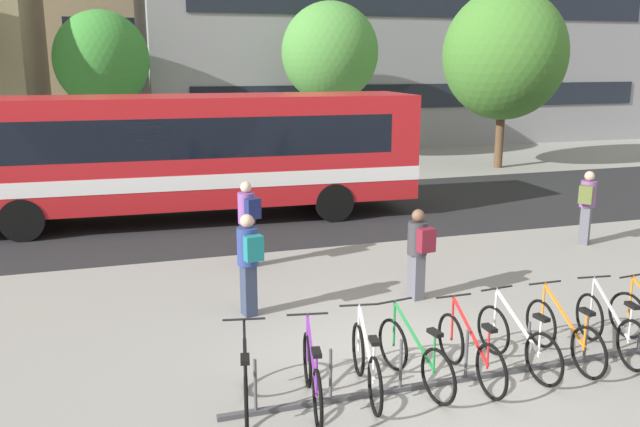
% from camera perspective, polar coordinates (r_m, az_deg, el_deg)
% --- Properties ---
extents(ground, '(200.00, 200.00, 0.00)m').
position_cam_1_polar(ground, '(9.32, 7.64, -12.82)').
color(ground, gray).
extents(bus_lane_asphalt, '(80.00, 7.20, 0.01)m').
position_cam_1_polar(bus_lane_asphalt, '(17.88, -5.35, -0.08)').
color(bus_lane_asphalt, '#232326').
rests_on(bus_lane_asphalt, ground).
extents(city_bus, '(12.13, 3.15, 3.20)m').
position_cam_1_polar(city_bus, '(17.26, -12.08, 5.19)').
color(city_bus, red).
rests_on(city_bus, ground).
extents(bike_rack, '(7.39, 0.09, 0.70)m').
position_cam_1_polar(bike_rack, '(9.21, 15.03, -12.87)').
color(bike_rack, '#47474C').
rests_on(bike_rack, ground).
extents(parked_bicycle_black_0, '(0.53, 1.70, 0.99)m').
position_cam_1_polar(parked_bicycle_black_0, '(7.98, -6.45, -14.38)').
color(parked_bicycle_black_0, black).
rests_on(parked_bicycle_black_0, ground).
extents(parked_bicycle_purple_1, '(0.52, 1.70, 0.99)m').
position_cam_1_polar(parked_bicycle_purple_1, '(8.09, -0.67, -13.91)').
color(parked_bicycle_purple_1, black).
rests_on(parked_bicycle_purple_1, ground).
extents(parked_bicycle_white_2, '(0.52, 1.71, 0.99)m').
position_cam_1_polar(parked_bicycle_white_2, '(8.39, 4.03, -12.90)').
color(parked_bicycle_white_2, black).
rests_on(parked_bicycle_white_2, ground).
extents(parked_bicycle_green_3, '(0.52, 1.71, 0.99)m').
position_cam_1_polar(parked_bicycle_green_3, '(8.63, 8.18, -12.23)').
color(parked_bicycle_green_3, black).
rests_on(parked_bicycle_green_3, ground).
extents(parked_bicycle_red_4, '(0.52, 1.72, 0.99)m').
position_cam_1_polar(parked_bicycle_red_4, '(8.91, 12.87, -11.61)').
color(parked_bicycle_red_4, black).
rests_on(parked_bicycle_red_4, ground).
extents(parked_bicycle_white_5, '(0.52, 1.72, 0.99)m').
position_cam_1_polar(parked_bicycle_white_5, '(9.36, 16.72, -10.59)').
color(parked_bicycle_white_5, black).
rests_on(parked_bicycle_white_5, ground).
extents(parked_bicycle_orange_6, '(0.52, 1.72, 0.99)m').
position_cam_1_polar(parked_bicycle_orange_6, '(9.77, 20.35, -9.85)').
color(parked_bicycle_orange_6, black).
rests_on(parked_bicycle_orange_6, ground).
extents(parked_bicycle_silver_7, '(0.52, 1.71, 0.99)m').
position_cam_1_polar(parked_bicycle_silver_7, '(10.25, 23.83, -9.07)').
color(parked_bicycle_silver_7, black).
rests_on(parked_bicycle_silver_7, ground).
extents(commuter_maroon_pack_0, '(0.38, 0.56, 1.60)m').
position_cam_1_polar(commuter_maroon_pack_0, '(11.41, 8.51, -3.01)').
color(commuter_maroon_pack_0, '#565660').
rests_on(commuter_maroon_pack_0, ground).
extents(commuter_teal_pack_1, '(0.40, 0.57, 1.69)m').
position_cam_1_polar(commuter_teal_pack_1, '(10.62, -6.19, -3.87)').
color(commuter_teal_pack_1, '#2D3851').
rests_on(commuter_teal_pack_1, ground).
extents(commuter_olive_pack_2, '(0.60, 0.57, 1.67)m').
position_cam_1_polar(commuter_olive_pack_2, '(15.87, 22.10, 0.88)').
color(commuter_olive_pack_2, '#565660').
rests_on(commuter_olive_pack_2, ground).
extents(commuter_navy_pack_3, '(0.45, 0.59, 1.74)m').
position_cam_1_polar(commuter_navy_pack_3, '(13.14, -6.30, -0.42)').
color(commuter_navy_pack_3, black).
rests_on(commuter_navy_pack_3, ground).
extents(street_tree_0, '(3.50, 3.50, 5.91)m').
position_cam_1_polar(street_tree_0, '(26.54, -18.37, 12.48)').
color(street_tree_0, brown).
rests_on(street_tree_0, ground).
extents(street_tree_1, '(3.88, 3.88, 6.38)m').
position_cam_1_polar(street_tree_1, '(27.17, 0.86, 13.74)').
color(street_tree_1, brown).
rests_on(street_tree_1, ground).
extents(street_tree_2, '(4.63, 4.63, 6.72)m').
position_cam_1_polar(street_tree_2, '(26.35, 15.68, 13.09)').
color(street_tree_2, brown).
rests_on(street_tree_2, ground).
extents(building_centre_block, '(17.80, 10.72, 15.59)m').
position_cam_1_polar(building_centre_block, '(51.77, -12.16, 16.93)').
color(building_centre_block, tan).
rests_on(building_centre_block, ground).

